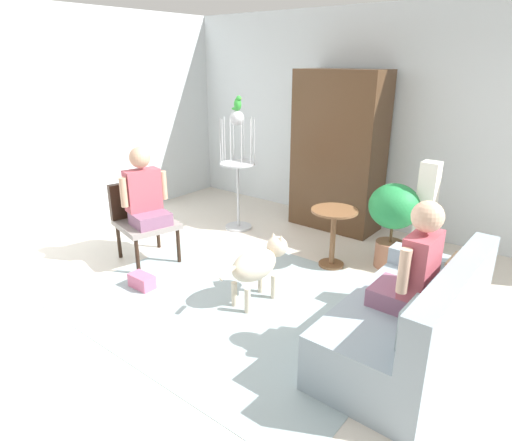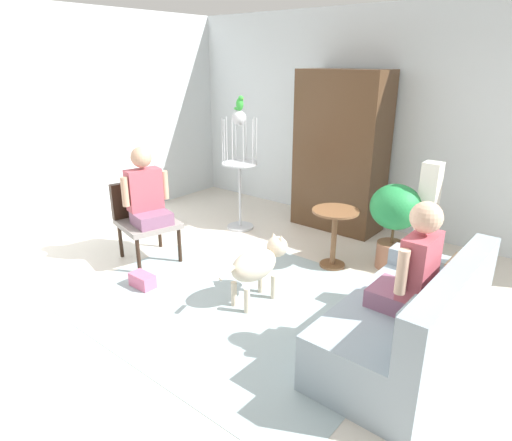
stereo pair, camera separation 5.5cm
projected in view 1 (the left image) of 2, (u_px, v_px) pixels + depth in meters
ground_plane at (253, 300)px, 4.29m from camera, size 7.52×7.52×0.00m
back_wall at (382, 122)px, 5.78m from camera, size 6.87×0.12×2.85m
left_wall at (81, 121)px, 5.88m from camera, size 0.12×5.88×2.85m
area_rug at (239, 302)px, 4.25m from camera, size 3.01×2.45×0.01m
couch at (411, 324)px, 3.35m from camera, size 0.84×1.63×0.86m
armchair at (142, 214)px, 5.06m from camera, size 0.76×0.73×0.88m
person_on_couch at (414, 265)px, 3.18m from camera, size 0.43×0.52×0.85m
person_on_armchair at (144, 192)px, 4.85m from camera, size 0.49×0.53×0.85m
round_end_table at (333, 229)px, 4.85m from camera, size 0.51×0.51×0.67m
dog at (258, 263)px, 4.15m from camera, size 0.34×0.85×0.61m
bird_cage_stand at (238, 163)px, 5.80m from camera, size 0.47×0.47×1.59m
parrot at (238, 104)px, 5.53m from camera, size 0.17×0.10×0.19m
potted_plant at (393, 214)px, 4.77m from camera, size 0.54×0.54×0.96m
column_lamp at (424, 218)px, 4.72m from camera, size 0.20×0.20×1.21m
armoire_cabinet at (338, 152)px, 5.84m from camera, size 1.16×0.56×2.09m
handbag at (142, 281)px, 4.49m from camera, size 0.27×0.15×0.14m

